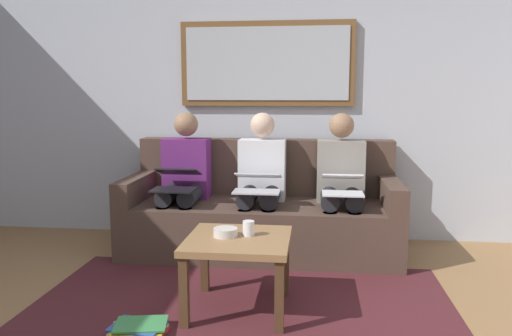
{
  "coord_description": "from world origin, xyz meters",
  "views": [
    {
      "loc": [
        -0.43,
        1.97,
        1.31
      ],
      "look_at": [
        0.0,
        -1.7,
        0.75
      ],
      "focal_mm": 35.53,
      "sensor_mm": 36.0,
      "label": 1
    }
  ],
  "objects_px": {
    "cup": "(249,228)",
    "laptop_black": "(176,179)",
    "laptop_white": "(342,184)",
    "laptop_silver": "(258,182)",
    "person_middle": "(261,179)",
    "person_right": "(184,177)",
    "person_left": "(341,180)",
    "framed_mirror": "(267,64)",
    "bowl": "(225,232)",
    "coffee_table": "(238,249)",
    "couch": "(262,213)",
    "magazine_stack": "(139,328)"
  },
  "relations": [
    {
      "from": "coffee_table",
      "to": "bowl",
      "type": "xyz_separation_m",
      "value": [
        0.08,
        -0.02,
        0.09
      ]
    },
    {
      "from": "person_middle",
      "to": "person_right",
      "type": "height_order",
      "value": "same"
    },
    {
      "from": "laptop_black",
      "to": "person_middle",
      "type": "bearing_deg",
      "value": -159.88
    },
    {
      "from": "magazine_stack",
      "to": "bowl",
      "type": "bearing_deg",
      "value": -137.58
    },
    {
      "from": "coffee_table",
      "to": "cup",
      "type": "bearing_deg",
      "value": -139.83
    },
    {
      "from": "bowl",
      "to": "person_right",
      "type": "bearing_deg",
      "value": -64.17
    },
    {
      "from": "laptop_white",
      "to": "magazine_stack",
      "type": "xyz_separation_m",
      "value": [
        1.15,
        1.27,
        -0.6
      ]
    },
    {
      "from": "couch",
      "to": "magazine_stack",
      "type": "height_order",
      "value": "couch"
    },
    {
      "from": "laptop_silver",
      "to": "cup",
      "type": "bearing_deg",
      "value": 92.94
    },
    {
      "from": "magazine_stack",
      "to": "laptop_white",
      "type": "bearing_deg",
      "value": -132.14
    },
    {
      "from": "person_left",
      "to": "laptop_black",
      "type": "relative_size",
      "value": 3.0
    },
    {
      "from": "framed_mirror",
      "to": "person_middle",
      "type": "relative_size",
      "value": 1.33
    },
    {
      "from": "cup",
      "to": "laptop_silver",
      "type": "xyz_separation_m",
      "value": [
        0.04,
        -0.85,
        0.13
      ]
    },
    {
      "from": "framed_mirror",
      "to": "bowl",
      "type": "distance_m",
      "value": 1.92
    },
    {
      "from": "bowl",
      "to": "laptop_black",
      "type": "distance_m",
      "value": 1.06
    },
    {
      "from": "bowl",
      "to": "cup",
      "type": "bearing_deg",
      "value": -166.99
    },
    {
      "from": "framed_mirror",
      "to": "person_left",
      "type": "xyz_separation_m",
      "value": [
        -0.64,
        0.46,
        -0.94
      ]
    },
    {
      "from": "laptop_silver",
      "to": "person_left",
      "type": "bearing_deg",
      "value": -158.82
    },
    {
      "from": "couch",
      "to": "person_left",
      "type": "relative_size",
      "value": 1.93
    },
    {
      "from": "coffee_table",
      "to": "laptop_white",
      "type": "xyz_separation_m",
      "value": [
        -0.65,
        -0.9,
        0.24
      ]
    },
    {
      "from": "framed_mirror",
      "to": "person_left",
      "type": "bearing_deg",
      "value": 144.48
    },
    {
      "from": "coffee_table",
      "to": "person_right",
      "type": "relative_size",
      "value": 0.53
    },
    {
      "from": "magazine_stack",
      "to": "person_middle",
      "type": "bearing_deg",
      "value": -108.54
    },
    {
      "from": "laptop_white",
      "to": "bowl",
      "type": "bearing_deg",
      "value": 50.52
    },
    {
      "from": "person_left",
      "to": "laptop_black",
      "type": "distance_m",
      "value": 1.3
    },
    {
      "from": "person_right",
      "to": "magazine_stack",
      "type": "height_order",
      "value": "person_right"
    },
    {
      "from": "cup",
      "to": "person_middle",
      "type": "xyz_separation_m",
      "value": [
        0.04,
        -1.1,
        0.11
      ]
    },
    {
      "from": "framed_mirror",
      "to": "person_right",
      "type": "relative_size",
      "value": 1.33
    },
    {
      "from": "couch",
      "to": "magazine_stack",
      "type": "relative_size",
      "value": 6.67
    },
    {
      "from": "laptop_white",
      "to": "laptop_silver",
      "type": "relative_size",
      "value": 0.97
    },
    {
      "from": "laptop_black",
      "to": "person_right",
      "type": "bearing_deg",
      "value": -90.0
    },
    {
      "from": "laptop_silver",
      "to": "person_right",
      "type": "distance_m",
      "value": 0.69
    },
    {
      "from": "cup",
      "to": "laptop_black",
      "type": "xyz_separation_m",
      "value": [
        0.68,
        -0.87,
        0.13
      ]
    },
    {
      "from": "couch",
      "to": "magazine_stack",
      "type": "xyz_separation_m",
      "value": [
        0.51,
        1.58,
        -0.28
      ]
    },
    {
      "from": "magazine_stack",
      "to": "cup",
      "type": "bearing_deg",
      "value": -143.26
    },
    {
      "from": "couch",
      "to": "laptop_white",
      "type": "xyz_separation_m",
      "value": [
        -0.64,
        0.31,
        0.31
      ]
    },
    {
      "from": "couch",
      "to": "bowl",
      "type": "xyz_separation_m",
      "value": [
        0.09,
        1.2,
        0.17
      ]
    },
    {
      "from": "laptop_black",
      "to": "person_left",
      "type": "bearing_deg",
      "value": -169.62
    },
    {
      "from": "person_middle",
      "to": "person_right",
      "type": "bearing_deg",
      "value": 0.0
    },
    {
      "from": "framed_mirror",
      "to": "coffee_table",
      "type": "distance_m",
      "value": 1.98
    },
    {
      "from": "couch",
      "to": "coffee_table",
      "type": "xyz_separation_m",
      "value": [
        0.01,
        1.22,
        0.07
      ]
    },
    {
      "from": "person_left",
      "to": "magazine_stack",
      "type": "relative_size",
      "value": 3.46
    },
    {
      "from": "framed_mirror",
      "to": "laptop_black",
      "type": "xyz_separation_m",
      "value": [
        0.64,
        0.69,
        -0.92
      ]
    },
    {
      "from": "coffee_table",
      "to": "person_middle",
      "type": "distance_m",
      "value": 1.17
    },
    {
      "from": "coffee_table",
      "to": "laptop_black",
      "type": "relative_size",
      "value": 1.6
    },
    {
      "from": "magazine_stack",
      "to": "person_right",
      "type": "bearing_deg",
      "value": -85.01
    },
    {
      "from": "framed_mirror",
      "to": "laptop_silver",
      "type": "relative_size",
      "value": 4.36
    },
    {
      "from": "framed_mirror",
      "to": "cup",
      "type": "relative_size",
      "value": 16.89
    },
    {
      "from": "person_right",
      "to": "magazine_stack",
      "type": "xyz_separation_m",
      "value": [
        -0.13,
        1.51,
        -0.58
      ]
    },
    {
      "from": "laptop_white",
      "to": "laptop_black",
      "type": "distance_m",
      "value": 1.28
    }
  ]
}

